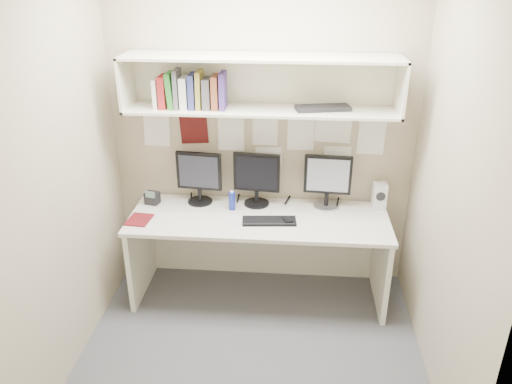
# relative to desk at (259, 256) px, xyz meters

# --- Properties ---
(floor) EXTENTS (2.40, 2.00, 0.01)m
(floor) POSITION_rel_desk_xyz_m (0.00, -0.65, -0.37)
(floor) COLOR #46474C
(floor) RESTS_ON ground
(wall_back) EXTENTS (2.40, 0.02, 2.60)m
(wall_back) POSITION_rel_desk_xyz_m (0.00, 0.35, 0.93)
(wall_back) COLOR tan
(wall_back) RESTS_ON ground
(wall_front) EXTENTS (2.40, 0.02, 2.60)m
(wall_front) POSITION_rel_desk_xyz_m (0.00, -1.65, 0.93)
(wall_front) COLOR tan
(wall_front) RESTS_ON ground
(wall_left) EXTENTS (0.02, 2.00, 2.60)m
(wall_left) POSITION_rel_desk_xyz_m (-1.20, -0.65, 0.93)
(wall_left) COLOR tan
(wall_left) RESTS_ON ground
(wall_right) EXTENTS (0.02, 2.00, 2.60)m
(wall_right) POSITION_rel_desk_xyz_m (1.20, -0.65, 0.93)
(wall_right) COLOR tan
(wall_right) RESTS_ON ground
(desk) EXTENTS (2.00, 0.70, 0.73)m
(desk) POSITION_rel_desk_xyz_m (0.00, 0.00, 0.00)
(desk) COLOR beige
(desk) RESTS_ON floor
(overhead_hutch) EXTENTS (2.00, 0.38, 0.40)m
(overhead_hutch) POSITION_rel_desk_xyz_m (0.00, 0.21, 1.35)
(overhead_hutch) COLOR silver
(overhead_hutch) RESTS_ON wall_back
(pinned_papers) EXTENTS (1.92, 0.01, 0.48)m
(pinned_papers) POSITION_rel_desk_xyz_m (0.00, 0.34, 0.88)
(pinned_papers) COLOR white
(pinned_papers) RESTS_ON wall_back
(monitor_left) EXTENTS (0.37, 0.20, 0.43)m
(monitor_left) POSITION_rel_desk_xyz_m (-0.50, 0.22, 0.60)
(monitor_left) COLOR black
(monitor_left) RESTS_ON desk
(monitor_center) EXTENTS (0.37, 0.20, 0.43)m
(monitor_center) POSITION_rel_desk_xyz_m (-0.04, 0.22, 0.60)
(monitor_center) COLOR black
(monitor_center) RESTS_ON desk
(monitor_right) EXTENTS (0.37, 0.20, 0.43)m
(monitor_right) POSITION_rel_desk_xyz_m (0.52, 0.22, 0.60)
(monitor_right) COLOR #A5A5AA
(monitor_right) RESTS_ON desk
(keyboard) EXTENTS (0.42, 0.18, 0.02)m
(keyboard) POSITION_rel_desk_xyz_m (0.08, -0.09, 0.37)
(keyboard) COLOR black
(keyboard) RESTS_ON desk
(mouse) EXTENTS (0.09, 0.11, 0.03)m
(mouse) POSITION_rel_desk_xyz_m (0.22, -0.08, 0.38)
(mouse) COLOR black
(mouse) RESTS_ON desk
(speaker) EXTENTS (0.11, 0.11, 0.21)m
(speaker) POSITION_rel_desk_xyz_m (0.94, 0.22, 0.47)
(speaker) COLOR silver
(speaker) RESTS_ON desk
(blue_bottle) EXTENTS (0.05, 0.05, 0.16)m
(blue_bottle) POSITION_rel_desk_xyz_m (-0.22, 0.10, 0.44)
(blue_bottle) COLOR navy
(blue_bottle) RESTS_ON desk
(maroon_notebook) EXTENTS (0.19, 0.22, 0.01)m
(maroon_notebook) POSITION_rel_desk_xyz_m (-0.90, -0.14, 0.37)
(maroon_notebook) COLOR #590F14
(maroon_notebook) RESTS_ON desk
(desk_phone) EXTENTS (0.12, 0.11, 0.13)m
(desk_phone) POSITION_rel_desk_xyz_m (-0.88, 0.15, 0.41)
(desk_phone) COLOR black
(desk_phone) RESTS_ON desk
(book_stack) EXTENTS (0.52, 0.17, 0.28)m
(book_stack) POSITION_rel_desk_xyz_m (-0.51, 0.14, 1.30)
(book_stack) COLOR silver
(book_stack) RESTS_ON overhead_hutch
(hutch_tray) EXTENTS (0.42, 0.23, 0.03)m
(hutch_tray) POSITION_rel_desk_xyz_m (0.45, 0.16, 1.19)
(hutch_tray) COLOR black
(hutch_tray) RESTS_ON overhead_hutch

